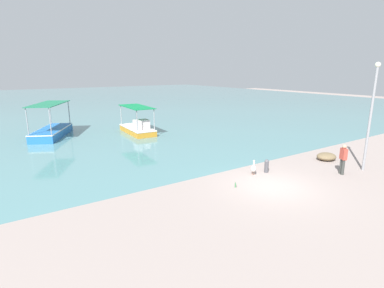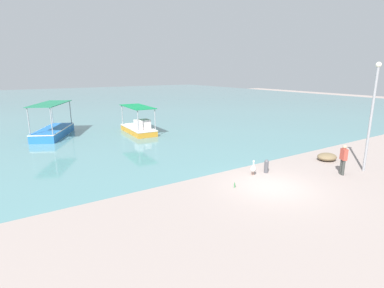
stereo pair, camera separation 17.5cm
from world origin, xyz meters
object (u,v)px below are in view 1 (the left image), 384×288
(pelican, at_px, (253,168))
(glass_bottle, at_px, (235,185))
(net_pile, at_px, (326,156))
(fishing_boat_outer, at_px, (52,130))
(lamp_post, at_px, (371,112))
(fishing_boat_far_right, at_px, (138,127))
(mooring_bollard, at_px, (267,165))
(fisherman_standing, at_px, (343,158))

(pelican, xyz_separation_m, glass_bottle, (-2.03, -0.81, -0.27))
(net_pile, bearing_deg, fishing_boat_outer, 127.62)
(lamp_post, distance_m, net_pile, 3.92)
(fishing_boat_outer, relative_size, lamp_post, 0.99)
(pelican, bearing_deg, lamp_post, -26.91)
(net_pile, bearing_deg, glass_bottle, -178.43)
(fishing_boat_far_right, bearing_deg, pelican, -87.14)
(fishing_boat_far_right, height_order, mooring_bollard, fishing_boat_far_right)
(mooring_bollard, bearing_deg, fishing_boat_outer, 116.38)
(fishing_boat_outer, distance_m, pelican, 18.27)
(pelican, bearing_deg, mooring_bollard, -6.78)
(fishing_boat_outer, bearing_deg, fishing_boat_far_right, -22.99)
(fishing_boat_far_right, bearing_deg, fishing_boat_outer, 157.01)
(fishing_boat_outer, bearing_deg, net_pile, -52.38)
(pelican, height_order, glass_bottle, pelican)
(fishing_boat_far_right, distance_m, net_pile, 15.87)
(lamp_post, relative_size, net_pile, 4.64)
(fisherman_standing, bearing_deg, pelican, 147.64)
(net_pile, bearing_deg, fishing_boat_far_right, 114.54)
(pelican, distance_m, lamp_post, 7.17)
(lamp_post, distance_m, fisherman_standing, 2.99)
(fishing_boat_outer, xyz_separation_m, fishing_boat_far_right, (6.73, -2.86, 0.00))
(pelican, height_order, mooring_bollard, pelican)
(fishing_boat_far_right, xyz_separation_m, pelican, (0.69, -13.84, -0.17))
(mooring_bollard, xyz_separation_m, fisherman_standing, (3.24, -2.52, 0.50))
(fishing_boat_outer, xyz_separation_m, pelican, (7.42, -16.69, -0.17))
(pelican, relative_size, glass_bottle, 2.96)
(fisherman_standing, distance_m, net_pile, 2.77)
(fishing_boat_far_right, height_order, lamp_post, lamp_post)
(fisherman_standing, xyz_separation_m, net_pile, (1.75, 2.03, -0.67))
(fisherman_standing, bearing_deg, fishing_boat_outer, 120.91)
(fishing_boat_outer, distance_m, glass_bottle, 18.32)
(fisherman_standing, distance_m, glass_bottle, 6.49)
(mooring_bollard, xyz_separation_m, net_pile, (4.99, -0.49, -0.17))
(fishing_boat_far_right, relative_size, net_pile, 3.81)
(fisherman_standing, height_order, glass_bottle, fisherman_standing)
(mooring_bollard, bearing_deg, glass_bottle, -166.52)
(fishing_boat_outer, relative_size, pelican, 7.44)
(fishing_boat_far_right, xyz_separation_m, fisherman_standing, (4.84, -16.46, 0.36))
(mooring_bollard, distance_m, fisherman_standing, 4.13)
(fishing_boat_outer, height_order, lamp_post, lamp_post)
(fisherman_standing, bearing_deg, mooring_bollard, 142.11)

